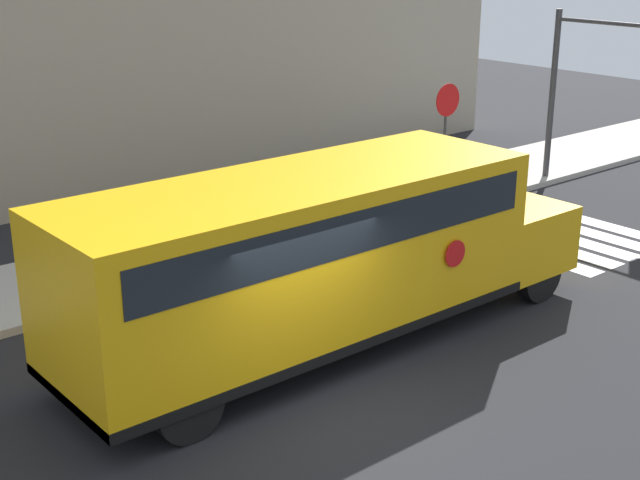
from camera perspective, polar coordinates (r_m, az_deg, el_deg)
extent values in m
plane|color=black|center=(12.89, -0.13, -10.49)|extent=(60.00, 60.00, 0.00)
cube|color=#B2ADA3|center=(17.88, -13.52, -2.04)|extent=(44.00, 3.00, 0.15)
cube|color=white|center=(19.16, 13.41, -0.83)|extent=(0.50, 3.20, 0.01)
cube|color=white|center=(19.70, 14.65, -0.38)|extent=(0.50, 3.20, 0.01)
cube|color=white|center=(20.24, 15.82, 0.05)|extent=(0.50, 3.20, 0.01)
cube|color=white|center=(20.80, 16.93, 0.45)|extent=(0.50, 3.20, 0.01)
cube|color=white|center=(21.37, 17.99, 0.83)|extent=(0.50, 3.20, 0.01)
cube|color=#EAA80F|center=(13.70, -1.41, -0.95)|extent=(7.84, 2.50, 2.43)
cube|color=#EAA80F|center=(17.11, 11.25, 0.62)|extent=(1.71, 2.50, 1.19)
cube|color=black|center=(14.13, -1.37, -5.29)|extent=(7.84, 2.54, 0.16)
cube|color=black|center=(13.49, -1.43, 1.71)|extent=(7.21, 2.53, 0.64)
cylinder|color=red|center=(14.26, 8.65, -0.87)|extent=(0.44, 0.02, 0.44)
cylinder|color=black|center=(17.88, 8.30, -0.25)|extent=(1.00, 0.30, 1.00)
cylinder|color=black|center=(16.61, 13.80, -2.15)|extent=(1.00, 0.30, 1.00)
cylinder|color=black|center=(13.68, -13.28, -6.83)|extent=(1.00, 0.30, 1.00)
cylinder|color=black|center=(11.98, -8.50, -10.45)|extent=(1.00, 0.30, 1.00)
cylinder|color=#38383A|center=(22.34, 7.94, 5.76)|extent=(0.07, 0.07, 2.55)
cylinder|color=red|center=(22.06, 8.18, 8.86)|extent=(0.80, 0.03, 0.80)
cylinder|color=#38383A|center=(24.37, 14.63, 8.81)|extent=(0.16, 0.16, 4.53)
cylinder|color=#38383A|center=(23.28, 18.05, 13.06)|extent=(0.10, 2.96, 0.10)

